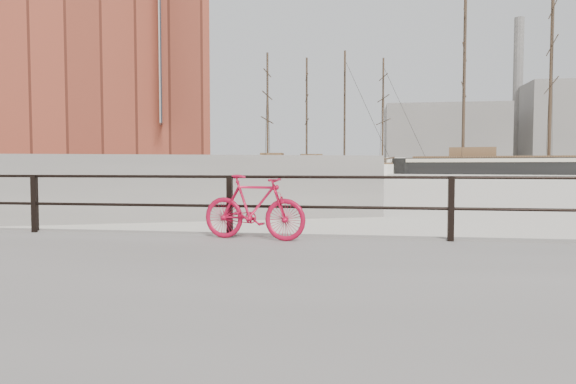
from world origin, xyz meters
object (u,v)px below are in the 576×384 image
at_px(bicycle, 254,207).
at_px(workboat_near, 109,183).
at_px(schooner_mid, 344,174).
at_px(barque_black, 548,174).
at_px(schooner_left, 306,175).
at_px(workboat_far, 107,179).

xyz_separation_m(bicycle, workboat_near, (-19.70, 32.60, -0.86)).
distance_m(schooner_mid, workboat_near, 55.06).
distance_m(barque_black, schooner_left, 40.20).
xyz_separation_m(barque_black, schooner_mid, (-33.21, 3.67, 0.00)).
relative_size(bicycle, workboat_far, 0.16).
bearing_deg(schooner_left, workboat_far, -130.35).
relative_size(barque_black, workboat_near, 5.16).
relative_size(bicycle, schooner_left, 0.07).
height_order(bicycle, schooner_left, schooner_left).
distance_m(barque_black, schooner_mid, 33.41).
bearing_deg(schooner_left, barque_black, 14.91).
bearing_deg(barque_black, workboat_near, -123.87).
xyz_separation_m(schooner_mid, schooner_left, (-5.20, -15.49, 0.00)).
bearing_deg(workboat_near, schooner_left, 24.75).
height_order(schooner_mid, schooner_left, schooner_mid).
distance_m(bicycle, workboat_near, 38.10).
bearing_deg(barque_black, schooner_mid, -173.86).
bearing_deg(bicycle, barque_black, 79.59).
relative_size(bicycle, barque_black, 0.03).
xyz_separation_m(workboat_near, workboat_far, (-6.79, 12.28, 0.00)).
distance_m(bicycle, schooner_mid, 84.81).
bearing_deg(bicycle, workboat_near, 131.69).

